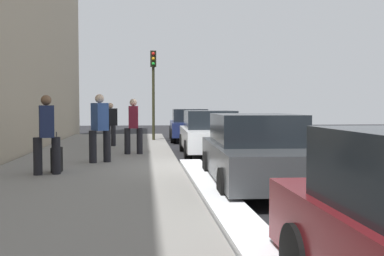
# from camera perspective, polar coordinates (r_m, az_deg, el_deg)

# --- Properties ---
(ground_plane) EXTENTS (56.00, 56.00, 0.00)m
(ground_plane) POSITION_cam_1_polar(r_m,az_deg,el_deg) (11.36, 3.97, -5.76)
(ground_plane) COLOR black
(sidewalk) EXTENTS (28.00, 4.60, 0.15)m
(sidewalk) POSITION_cam_1_polar(r_m,az_deg,el_deg) (11.26, -12.89, -5.50)
(sidewalk) COLOR gray
(sidewalk) RESTS_ON ground
(lane_stripe_centre) EXTENTS (28.00, 0.14, 0.01)m
(lane_stripe_centre) POSITION_cam_1_polar(r_m,az_deg,el_deg) (12.31, 18.87, -5.21)
(lane_stripe_centre) COLOR gold
(lane_stripe_centre) RESTS_ON ground
(snow_bank_curb) EXTENTS (8.43, 0.56, 0.22)m
(snow_bank_curb) POSITION_cam_1_polar(r_m,az_deg,el_deg) (8.47, 2.57, -7.94)
(snow_bank_curb) COLOR white
(snow_bank_curb) RESTS_ON ground
(parked_car_navy) EXTENTS (4.47, 2.01, 1.51)m
(parked_car_navy) POSITION_cam_1_polar(r_m,az_deg,el_deg) (22.17, -0.29, 0.40)
(parked_car_navy) COLOR black
(parked_car_navy) RESTS_ON ground
(parked_car_white) EXTENTS (4.71, 2.00, 1.51)m
(parked_car_white) POSITION_cam_1_polar(r_m,az_deg,el_deg) (15.61, 2.20, -0.61)
(parked_car_white) COLOR black
(parked_car_white) RESTS_ON ground
(parked_car_charcoal) EXTENTS (4.50, 2.02, 1.51)m
(parked_car_charcoal) POSITION_cam_1_polar(r_m,az_deg,el_deg) (9.38, 7.97, -2.92)
(parked_car_charcoal) COLOR black
(parked_car_charcoal) RESTS_ON ground
(pedestrian_black_coat) EXTENTS (0.49, 0.52, 1.64)m
(pedestrian_black_coat) POSITION_cam_1_polar(r_m,az_deg,el_deg) (17.87, -10.02, 0.63)
(pedestrian_black_coat) COLOR black
(pedestrian_black_coat) RESTS_ON sidewalk
(pedestrian_navy_coat) EXTENTS (0.54, 0.57, 1.77)m
(pedestrian_navy_coat) POSITION_cam_1_polar(r_m,az_deg,el_deg) (10.73, -17.50, -0.50)
(pedestrian_navy_coat) COLOR black
(pedestrian_navy_coat) RESTS_ON sidewalk
(pedestrian_blue_coat) EXTENTS (0.59, 0.56, 1.84)m
(pedestrian_blue_coat) POSITION_cam_1_polar(r_m,az_deg,el_deg) (12.66, -11.31, 0.23)
(pedestrian_blue_coat) COLOR black
(pedestrian_blue_coat) RESTS_ON sidewalk
(pedestrian_burgundy_coat) EXTENTS (0.48, 0.58, 1.75)m
(pedestrian_burgundy_coat) POSITION_cam_1_polar(r_m,az_deg,el_deg) (14.69, -7.24, 0.42)
(pedestrian_burgundy_coat) COLOR black
(pedestrian_burgundy_coat) RESTS_ON sidewalk
(traffic_light_pole) EXTENTS (0.35, 0.26, 3.95)m
(traffic_light_pole) POSITION_cam_1_polar(r_m,az_deg,el_deg) (20.62, -4.79, 6.01)
(traffic_light_pole) COLOR #2D2D19
(traffic_light_pole) RESTS_ON sidewalk
(rolling_suitcase) EXTENTS (0.34, 0.22, 0.93)m
(rolling_suitcase) POSITION_cam_1_polar(r_m,az_deg,el_deg) (11.14, -16.35, -3.75)
(rolling_suitcase) COLOR black
(rolling_suitcase) RESTS_ON sidewalk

